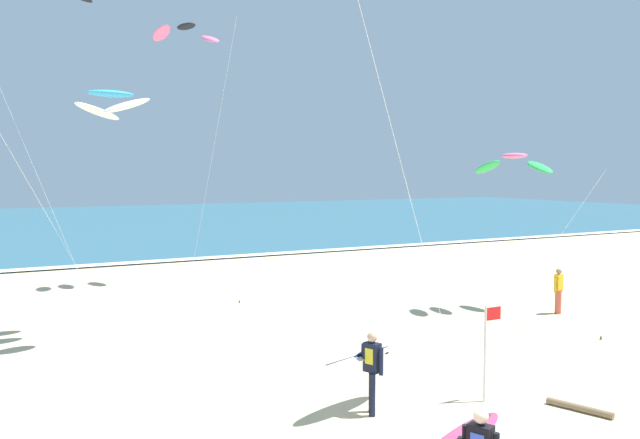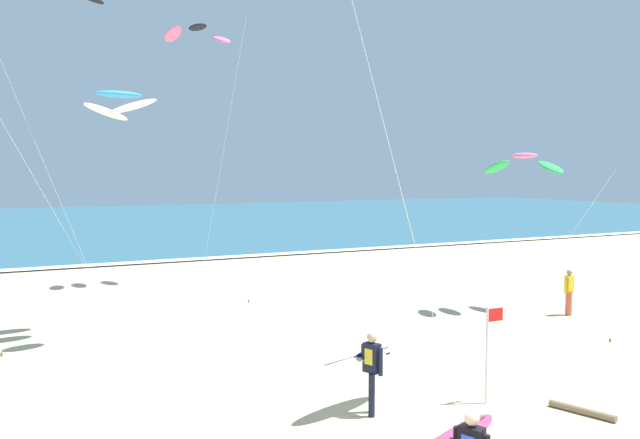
# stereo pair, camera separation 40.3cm
# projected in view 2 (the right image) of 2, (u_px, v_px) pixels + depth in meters

# --- Properties ---
(ocean_water) EXTENTS (160.00, 60.00, 0.08)m
(ocean_water) POSITION_uv_depth(u_px,v_px,m) (64.00, 224.00, 61.50)
(ocean_water) COLOR #2D6075
(ocean_water) RESTS_ON ground
(shoreline_foam) EXTENTS (160.00, 1.07, 0.01)m
(shoreline_foam) POSITION_uv_depth(u_px,v_px,m) (119.00, 263.00, 34.95)
(shoreline_foam) COLOR white
(shoreline_foam) RESTS_ON ocean_water
(surfer_lead) EXTENTS (2.35, 1.23, 1.71)m
(surfer_lead) POSITION_uv_depth(u_px,v_px,m) (365.00, 363.00, 13.54)
(surfer_lead) COLOR black
(surfer_lead) RESTS_ON ground
(kite_arc_rose_near) EXTENTS (2.93, 5.40, 5.60)m
(kite_arc_rose_near) POSITION_uv_depth(u_px,v_px,m) (524.00, 163.00, 23.19)
(kite_arc_rose_near) COLOR green
(kite_arc_rose_near) RESTS_ON ground
(kite_arc_cobalt_far) EXTENTS (4.30, 3.11, 7.28)m
(kite_arc_cobalt_far) POSITION_uv_depth(u_px,v_px,m) (119.00, 104.00, 19.25)
(kite_arc_cobalt_far) COLOR white
(kite_arc_cobalt_far) RESTS_ON ground
(kite_arc_charcoal_distant) EXTENTS (2.94, 5.69, 11.21)m
(kite_arc_charcoal_distant) POSITION_uv_depth(u_px,v_px,m) (198.00, 34.00, 28.34)
(kite_arc_charcoal_distant) COLOR pink
(kite_arc_charcoal_distant) RESTS_ON ground
(bystander_yellow_top) EXTENTS (0.49, 0.24, 1.59)m
(bystander_yellow_top) POSITION_uv_depth(u_px,v_px,m) (569.00, 292.00, 22.73)
(bystander_yellow_top) COLOR #D8593F
(bystander_yellow_top) RESTS_ON ground
(lifeguard_flag) EXTENTS (0.45, 0.05, 2.10)m
(lifeguard_flag) POSITION_uv_depth(u_px,v_px,m) (489.00, 345.00, 14.09)
(lifeguard_flag) COLOR silver
(lifeguard_flag) RESTS_ON ground
(driftwood_log) EXTENTS (0.59, 1.34, 0.15)m
(driftwood_log) POSITION_uv_depth(u_px,v_px,m) (582.00, 411.00, 13.50)
(driftwood_log) COLOR #846B4C
(driftwood_log) RESTS_ON ground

